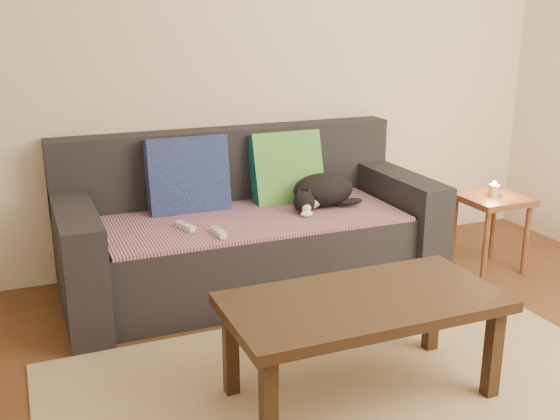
{
  "coord_description": "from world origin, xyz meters",
  "views": [
    {
      "loc": [
        -1.19,
        -1.81,
        1.54
      ],
      "look_at": [
        0.05,
        1.2,
        0.55
      ],
      "focal_mm": 42.0,
      "sensor_mm": 36.0,
      "label": 1
    }
  ],
  "objects_px": {
    "wii_remote_a": "(186,226)",
    "coffee_table": "(363,310)",
    "cat": "(322,191)",
    "wii_remote_b": "(219,232)",
    "sofa": "(248,233)",
    "side_table": "(492,209)"
  },
  "relations": [
    {
      "from": "wii_remote_a",
      "to": "coffee_table",
      "type": "distance_m",
      "value": 1.21
    },
    {
      "from": "cat",
      "to": "wii_remote_b",
      "type": "height_order",
      "value": "cat"
    },
    {
      "from": "sofa",
      "to": "side_table",
      "type": "bearing_deg",
      "value": -13.8
    },
    {
      "from": "sofa",
      "to": "cat",
      "type": "xyz_separation_m",
      "value": [
        0.44,
        -0.06,
        0.22
      ]
    },
    {
      "from": "sofa",
      "to": "wii_remote_a",
      "type": "distance_m",
      "value": 0.46
    },
    {
      "from": "wii_remote_b",
      "to": "coffee_table",
      "type": "distance_m",
      "value": 1.02
    },
    {
      "from": "wii_remote_b",
      "to": "wii_remote_a",
      "type": "bearing_deg",
      "value": 36.6
    },
    {
      "from": "cat",
      "to": "coffee_table",
      "type": "height_order",
      "value": "cat"
    },
    {
      "from": "cat",
      "to": "wii_remote_a",
      "type": "bearing_deg",
      "value": -169.05
    },
    {
      "from": "sofa",
      "to": "cat",
      "type": "distance_m",
      "value": 0.5
    },
    {
      "from": "wii_remote_b",
      "to": "coffee_table",
      "type": "height_order",
      "value": "wii_remote_b"
    },
    {
      "from": "wii_remote_b",
      "to": "coffee_table",
      "type": "relative_size",
      "value": 0.13
    },
    {
      "from": "side_table",
      "to": "sofa",
      "type": "bearing_deg",
      "value": 166.2
    },
    {
      "from": "side_table",
      "to": "coffee_table",
      "type": "relative_size",
      "value": 0.42
    },
    {
      "from": "cat",
      "to": "coffee_table",
      "type": "relative_size",
      "value": 0.4
    },
    {
      "from": "sofa",
      "to": "side_table",
      "type": "distance_m",
      "value": 1.49
    },
    {
      "from": "coffee_table",
      "to": "wii_remote_a",
      "type": "bearing_deg",
      "value": 111.16
    },
    {
      "from": "wii_remote_a",
      "to": "coffee_table",
      "type": "bearing_deg",
      "value": -175.13
    },
    {
      "from": "wii_remote_a",
      "to": "side_table",
      "type": "distance_m",
      "value": 1.86
    },
    {
      "from": "sofa",
      "to": "coffee_table",
      "type": "relative_size",
      "value": 1.88
    },
    {
      "from": "cat",
      "to": "wii_remote_a",
      "type": "relative_size",
      "value": 2.96
    },
    {
      "from": "cat",
      "to": "coffee_table",
      "type": "bearing_deg",
      "value": -104.83
    }
  ]
}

